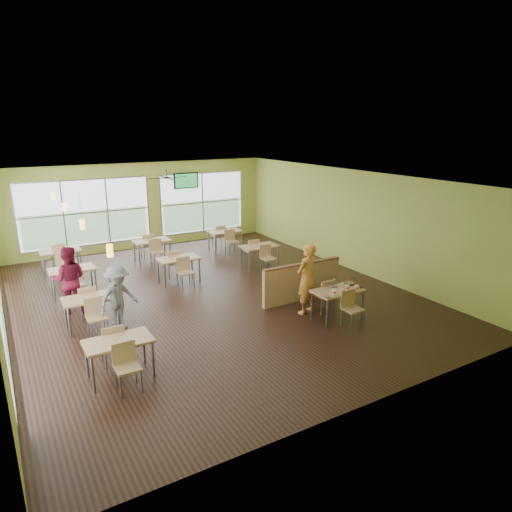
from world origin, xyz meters
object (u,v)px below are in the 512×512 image
(main_table, at_px, (338,295))
(food_basket, at_px, (349,283))
(man_plaid, at_px, (307,279))
(half_wall_divider, at_px, (302,281))

(main_table, relative_size, food_basket, 6.15)
(main_table, height_order, man_plaid, man_plaid)
(main_table, bearing_deg, man_plaid, 120.41)
(main_table, distance_m, half_wall_divider, 1.45)
(main_table, xyz_separation_m, man_plaid, (-0.41, 0.70, 0.26))
(main_table, xyz_separation_m, food_basket, (0.48, 0.15, 0.15))
(food_basket, bearing_deg, main_table, -162.90)
(half_wall_divider, xyz_separation_m, man_plaid, (-0.41, -0.75, 0.37))
(half_wall_divider, bearing_deg, food_basket, -69.56)
(half_wall_divider, distance_m, man_plaid, 0.93)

